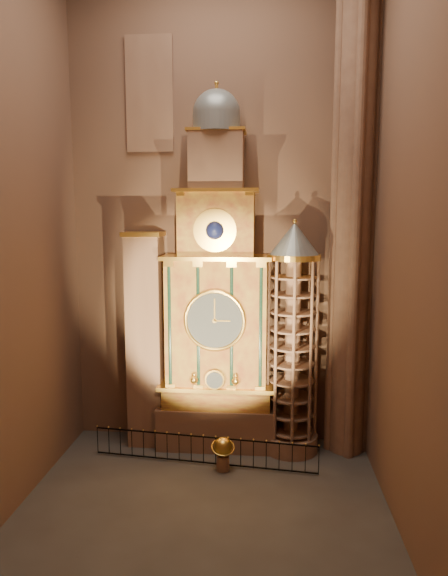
# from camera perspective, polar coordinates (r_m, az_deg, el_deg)

# --- Properties ---
(floor) EXTENTS (14.00, 14.00, 0.00)m
(floor) POSITION_cam_1_polar(r_m,az_deg,el_deg) (21.50, -2.14, -22.55)
(floor) COLOR #383330
(floor) RESTS_ON ground
(wall_back) EXTENTS (22.00, 0.00, 22.00)m
(wall_back) POSITION_cam_1_polar(r_m,az_deg,el_deg) (24.47, -0.58, 8.18)
(wall_back) COLOR brown
(wall_back) RESTS_ON floor
(wall_left) EXTENTS (0.00, 22.00, 22.00)m
(wall_left) POSITION_cam_1_polar(r_m,az_deg,el_deg) (20.57, -22.24, 7.62)
(wall_left) COLOR brown
(wall_left) RESTS_ON floor
(wall_right) EXTENTS (0.00, 22.00, 22.00)m
(wall_right) POSITION_cam_1_polar(r_m,az_deg,el_deg) (18.97, 19.37, 7.77)
(wall_right) COLOR brown
(wall_right) RESTS_ON floor
(astronomical_clock) EXTENTS (5.60, 2.41, 16.70)m
(astronomical_clock) POSITION_cam_1_polar(r_m,az_deg,el_deg) (23.83, -0.80, -2.27)
(astronomical_clock) COLOR #8C634C
(astronomical_clock) RESTS_ON floor
(portrait_tower) EXTENTS (1.80, 1.60, 10.20)m
(portrait_tower) POSITION_cam_1_polar(r_m,az_deg,el_deg) (24.71, -8.70, -5.61)
(portrait_tower) COLOR #8C634C
(portrait_tower) RESTS_ON floor
(stair_turret) EXTENTS (2.50, 2.50, 10.80)m
(stair_turret) POSITION_cam_1_polar(r_m,az_deg,el_deg) (23.79, 7.61, -5.83)
(stair_turret) COLOR #8C634C
(stair_turret) RESTS_ON floor
(gothic_pier) EXTENTS (2.04, 2.04, 22.00)m
(gothic_pier) POSITION_cam_1_polar(r_m,az_deg,el_deg) (23.68, 14.19, 7.94)
(gothic_pier) COLOR #8C634C
(gothic_pier) RESTS_ON floor
(stained_glass_window) EXTENTS (2.20, 0.14, 5.20)m
(stained_glass_window) POSITION_cam_1_polar(r_m,az_deg,el_deg) (25.51, -8.29, 20.55)
(stained_glass_window) COLOR navy
(stained_glass_window) RESTS_ON wall_back
(celestial_globe) EXTENTS (1.21, 1.17, 1.48)m
(celestial_globe) POSITION_cam_1_polar(r_m,az_deg,el_deg) (23.20, -0.12, -17.64)
(celestial_globe) COLOR #8C634C
(celestial_globe) RESTS_ON floor
(iron_railing) EXTENTS (9.97, 1.22, 1.27)m
(iron_railing) POSITION_cam_1_polar(r_m,az_deg,el_deg) (23.74, -2.31, -17.55)
(iron_railing) COLOR black
(iron_railing) RESTS_ON floor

